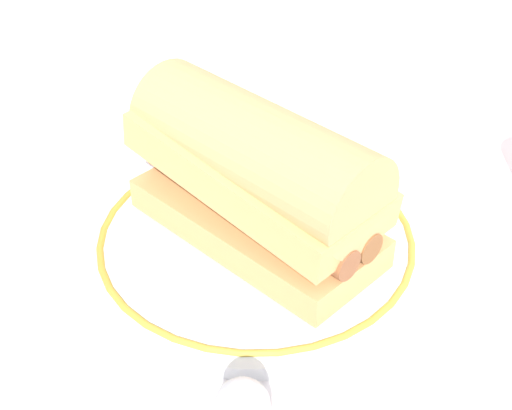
# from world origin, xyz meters

# --- Properties ---
(ground_plane) EXTENTS (1.50, 1.50, 0.00)m
(ground_plane) POSITION_xyz_m (0.00, 0.00, 0.00)
(ground_plane) COLOR silver
(plate) EXTENTS (0.28, 0.28, 0.01)m
(plate) POSITION_xyz_m (0.03, -0.01, 0.01)
(plate) COLOR white
(plate) RESTS_ON ground_plane
(sausage_sandwich) EXTENTS (0.22, 0.11, 0.12)m
(sausage_sandwich) POSITION_xyz_m (0.03, -0.01, 0.08)
(sausage_sandwich) COLOR tan
(sausage_sandwich) RESTS_ON plate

